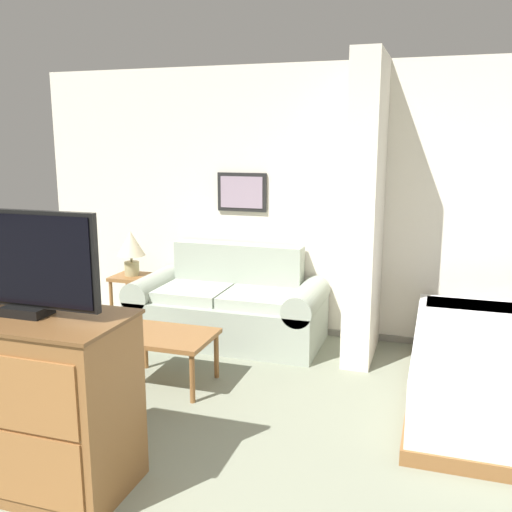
{
  "coord_description": "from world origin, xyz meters",
  "views": [
    {
      "loc": [
        0.75,
        -1.88,
        1.91
      ],
      "look_at": [
        -0.53,
        2.08,
        1.05
      ],
      "focal_mm": 40.0,
      "sensor_mm": 36.0,
      "label": 1
    }
  ],
  "objects_px": {
    "coffee_table": "(166,340)",
    "couch": "(229,307)",
    "tv_dresser": "(35,401)",
    "tv": "(23,263)",
    "table_lamp": "(131,247)"
  },
  "relations": [
    {
      "from": "couch",
      "to": "table_lamp",
      "type": "distance_m",
      "value": 1.18
    },
    {
      "from": "table_lamp",
      "to": "tv",
      "type": "distance_m",
      "value": 2.75
    },
    {
      "from": "couch",
      "to": "coffee_table",
      "type": "relative_size",
      "value": 2.52
    },
    {
      "from": "coffee_table",
      "to": "couch",
      "type": "bearing_deg",
      "value": 85.08
    },
    {
      "from": "coffee_table",
      "to": "table_lamp",
      "type": "bearing_deg",
      "value": 129.68
    },
    {
      "from": "couch",
      "to": "coffee_table",
      "type": "bearing_deg",
      "value": -94.92
    },
    {
      "from": "coffee_table",
      "to": "tv",
      "type": "bearing_deg",
      "value": -93.6
    },
    {
      "from": "coffee_table",
      "to": "tv_dresser",
      "type": "relative_size",
      "value": 0.67
    },
    {
      "from": "coffee_table",
      "to": "table_lamp",
      "type": "height_order",
      "value": "table_lamp"
    },
    {
      "from": "couch",
      "to": "coffee_table",
      "type": "distance_m",
      "value": 1.13
    },
    {
      "from": "tv_dresser",
      "to": "tv",
      "type": "bearing_deg",
      "value": 90.0
    },
    {
      "from": "coffee_table",
      "to": "table_lamp",
      "type": "distance_m",
      "value": 1.58
    },
    {
      "from": "couch",
      "to": "tv",
      "type": "relative_size",
      "value": 2.05
    },
    {
      "from": "tv_dresser",
      "to": "tv",
      "type": "xyz_separation_m",
      "value": [
        0.0,
        0.0,
        0.78
      ]
    },
    {
      "from": "table_lamp",
      "to": "tv",
      "type": "xyz_separation_m",
      "value": [
        0.87,
        -2.57,
        0.43
      ]
    }
  ]
}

